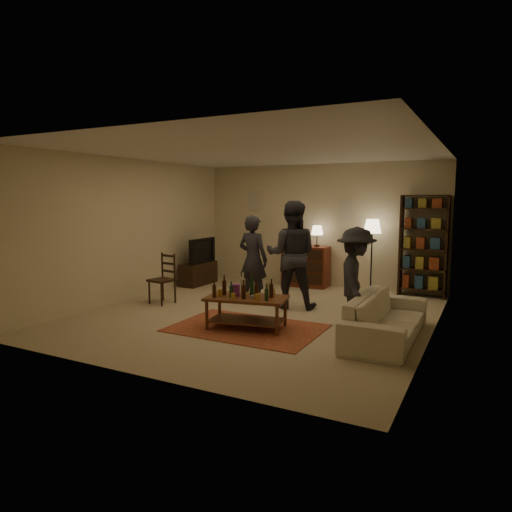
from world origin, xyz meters
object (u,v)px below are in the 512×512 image
Objects in this scene: floor_lamp at (372,231)px; bookshelf at (423,245)px; person_right at (291,255)px; sofa at (386,318)px; coffee_table at (246,301)px; dining_chair at (164,277)px; dresser at (306,265)px; tv_stand at (199,268)px; person_left at (253,259)px; person_by_sofa at (356,279)px.

bookshelf is at bearing 7.53° from floor_lamp.
bookshelf reaches higher than floor_lamp.
sofa is at bearing 132.30° from person_right.
person_right reaches higher than sofa.
coffee_table is 2.31m from dining_chair.
coffee_table is 3.57m from dresser.
tv_stand is at bearing 113.98° from dining_chair.
sofa is at bearing 163.52° from person_left.
coffee_table is 3.73m from floor_lamp.
dining_chair is 0.90× the size of tv_stand.
coffee_table is 1.22× the size of tv_stand.
tv_stand reaches higher than sofa.
dresser is 0.65× the size of sofa.
person_by_sofa is at bearing 62.58° from sofa.
dining_chair reaches higher than coffee_table.
dining_chair is at bearing 32.99° from person_left.
dining_chair is 0.70× the size of dresser.
dresser is at bearing 177.50° from floor_lamp.
person_right reaches higher than floor_lamp.
dresser is at bearing -93.47° from person_right.
dresser is 0.89× the size of person_by_sofa.
dining_chair is 0.50× the size of person_right.
person_right is at bearing 42.78° from person_by_sofa.
person_by_sofa is at bearing 164.74° from person_left.
sofa is at bearing -133.01° from person_by_sofa.
person_right is at bearing -76.30° from dresser.
dining_chair is at bearing 160.01° from coffee_table.
dining_chair is at bearing 85.04° from sofa.
tv_stand is 3.91m from floor_lamp.
person_left is 0.86× the size of person_right.
bookshelf is 3.26m from sofa.
dresser is 2.10m from person_right.
coffee_table is 0.62× the size of sofa.
dining_chair is at bearing -140.06° from floor_lamp.
dining_chair is 2.41m from person_right.
dining_chair reaches higher than sofa.
dining_chair is at bearing -74.95° from tv_stand.
bookshelf is 3.42m from person_left.
person_left is at bearing -16.07° from person_right.
tv_stand is at bearing 64.66° from sofa.
person_left reaches higher than sofa.
person_right reaches higher than person_by_sofa.
person_left is (-2.67, 1.11, 0.52)m from sofa.
sofa is 2.94m from person_left.
person_right is at bearing -116.72° from floor_lamp.
bookshelf is at bearing 1.57° from dresser.
dining_chair is (-2.17, 0.79, 0.07)m from coffee_table.
tv_stand is at bearing -22.87° from person_left.
floor_lamp is at bearing -125.74° from person_left.
tv_stand is 2.29m from person_left.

